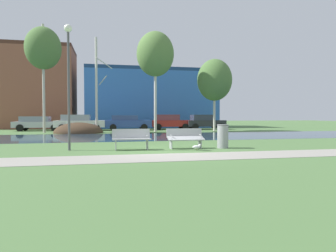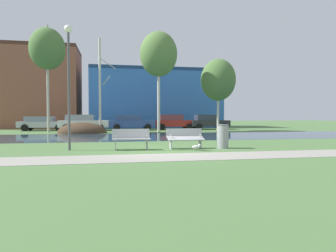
{
  "view_description": "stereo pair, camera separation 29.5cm",
  "coord_description": "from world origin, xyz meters",
  "px_view_note": "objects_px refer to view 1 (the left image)",
  "views": [
    {
      "loc": [
        -2.28,
        -11.95,
        1.43
      ],
      "look_at": [
        0.5,
        1.19,
        0.97
      ],
      "focal_mm": 32.16,
      "sensor_mm": 36.0,
      "label": 1
    },
    {
      "loc": [
        -1.99,
        -12.0,
        1.43
      ],
      "look_at": [
        0.5,
        1.19,
        0.97
      ],
      "focal_mm": 32.16,
      "sensor_mm": 36.0,
      "label": 2
    }
  ],
  "objects_px": {
    "parked_van_nearest_silver": "(38,123)",
    "parked_suv_fifth_dark": "(204,122)",
    "seagull": "(197,147)",
    "bench_right": "(185,138)",
    "bench_left": "(131,139)",
    "parked_wagon_fourth_red": "(169,122)",
    "streetlamp": "(68,66)",
    "parked_hatch_third_blue": "(127,122)",
    "trash_bin": "(223,136)",
    "parked_sedan_second_white": "(79,122)"
  },
  "relations": [
    {
      "from": "parked_wagon_fourth_red",
      "to": "parked_van_nearest_silver",
      "type": "bearing_deg",
      "value": -179.62
    },
    {
      "from": "trash_bin",
      "to": "parked_hatch_third_blue",
      "type": "distance_m",
      "value": 17.78
    },
    {
      "from": "bench_right",
      "to": "parked_sedan_second_white",
      "type": "relative_size",
      "value": 0.34
    },
    {
      "from": "parked_van_nearest_silver",
      "to": "parked_sedan_second_white",
      "type": "height_order",
      "value": "parked_sedan_second_white"
    },
    {
      "from": "bench_left",
      "to": "parked_van_nearest_silver",
      "type": "xyz_separation_m",
      "value": [
        -7.25,
        17.74,
        0.26
      ]
    },
    {
      "from": "parked_van_nearest_silver",
      "to": "parked_wagon_fourth_red",
      "type": "bearing_deg",
      "value": 0.38
    },
    {
      "from": "trash_bin",
      "to": "parked_van_nearest_silver",
      "type": "relative_size",
      "value": 0.23
    },
    {
      "from": "seagull",
      "to": "streetlamp",
      "type": "bearing_deg",
      "value": 170.09
    },
    {
      "from": "trash_bin",
      "to": "parked_hatch_third_blue",
      "type": "xyz_separation_m",
      "value": [
        -2.88,
        17.54,
        0.24
      ]
    },
    {
      "from": "parked_hatch_third_blue",
      "to": "parked_van_nearest_silver",
      "type": "bearing_deg",
      "value": 177.2
    },
    {
      "from": "bench_right",
      "to": "parked_van_nearest_silver",
      "type": "bearing_deg",
      "value": 118.4
    },
    {
      "from": "bench_left",
      "to": "parked_van_nearest_silver",
      "type": "bearing_deg",
      "value": 112.22
    },
    {
      "from": "parked_hatch_third_blue",
      "to": "parked_wagon_fourth_red",
      "type": "distance_m",
      "value": 4.4
    },
    {
      "from": "bench_right",
      "to": "parked_sedan_second_white",
      "type": "bearing_deg",
      "value": 108.48
    },
    {
      "from": "parked_wagon_fourth_red",
      "to": "seagull",
      "type": "bearing_deg",
      "value": -98.68
    },
    {
      "from": "trash_bin",
      "to": "parked_sedan_second_white",
      "type": "bearing_deg",
      "value": 112.96
    },
    {
      "from": "parked_van_nearest_silver",
      "to": "parked_hatch_third_blue",
      "type": "xyz_separation_m",
      "value": [
        8.37,
        -0.41,
        0.05
      ]
    },
    {
      "from": "seagull",
      "to": "parked_suv_fifth_dark",
      "type": "distance_m",
      "value": 19.27
    },
    {
      "from": "parked_van_nearest_silver",
      "to": "bench_left",
      "type": "bearing_deg",
      "value": -67.78
    },
    {
      "from": "streetlamp",
      "to": "parked_sedan_second_white",
      "type": "height_order",
      "value": "streetlamp"
    },
    {
      "from": "parked_suv_fifth_dark",
      "to": "parked_sedan_second_white",
      "type": "bearing_deg",
      "value": 179.75
    },
    {
      "from": "bench_left",
      "to": "parked_suv_fifth_dark",
      "type": "height_order",
      "value": "parked_suv_fifth_dark"
    },
    {
      "from": "bench_left",
      "to": "trash_bin",
      "type": "distance_m",
      "value": 4.01
    },
    {
      "from": "parked_sedan_second_white",
      "to": "streetlamp",
      "type": "bearing_deg",
      "value": -86.76
    },
    {
      "from": "bench_left",
      "to": "streetlamp",
      "type": "height_order",
      "value": "streetlamp"
    },
    {
      "from": "parked_van_nearest_silver",
      "to": "trash_bin",
      "type": "bearing_deg",
      "value": -57.92
    },
    {
      "from": "parked_sedan_second_white",
      "to": "parked_hatch_third_blue",
      "type": "relative_size",
      "value": 1.04
    },
    {
      "from": "streetlamp",
      "to": "bench_right",
      "type": "bearing_deg",
      "value": -3.0
    },
    {
      "from": "streetlamp",
      "to": "parked_van_nearest_silver",
      "type": "xyz_separation_m",
      "value": [
        -4.72,
        17.49,
        -2.72
      ]
    },
    {
      "from": "parked_hatch_third_blue",
      "to": "trash_bin",
      "type": "bearing_deg",
      "value": -80.68
    },
    {
      "from": "seagull",
      "to": "parked_suv_fifth_dark",
      "type": "relative_size",
      "value": 0.1
    },
    {
      "from": "bench_right",
      "to": "parked_van_nearest_silver",
      "type": "xyz_separation_m",
      "value": [
        -9.59,
        17.74,
        0.26
      ]
    },
    {
      "from": "parked_wagon_fourth_red",
      "to": "parked_suv_fifth_dark",
      "type": "relative_size",
      "value": 1.05
    },
    {
      "from": "bench_left",
      "to": "parked_hatch_third_blue",
      "type": "relative_size",
      "value": 0.35
    },
    {
      "from": "bench_right",
      "to": "trash_bin",
      "type": "height_order",
      "value": "trash_bin"
    },
    {
      "from": "streetlamp",
      "to": "parked_suv_fifth_dark",
      "type": "xyz_separation_m",
      "value": [
        11.71,
        17.21,
        -2.65
      ]
    },
    {
      "from": "streetlamp",
      "to": "parked_hatch_third_blue",
      "type": "height_order",
      "value": "streetlamp"
    },
    {
      "from": "bench_left",
      "to": "seagull",
      "type": "xyz_separation_m",
      "value": [
        2.67,
        -0.65,
        -0.34
      ]
    },
    {
      "from": "streetlamp",
      "to": "parked_wagon_fourth_red",
      "type": "height_order",
      "value": "streetlamp"
    },
    {
      "from": "bench_right",
      "to": "trash_bin",
      "type": "relative_size",
      "value": 1.53
    },
    {
      "from": "bench_right",
      "to": "parked_hatch_third_blue",
      "type": "height_order",
      "value": "parked_hatch_third_blue"
    },
    {
      "from": "seagull",
      "to": "bench_right",
      "type": "bearing_deg",
      "value": 116.52
    },
    {
      "from": "parked_van_nearest_silver",
      "to": "parked_suv_fifth_dark",
      "type": "xyz_separation_m",
      "value": [
        16.43,
        -0.28,
        0.07
      ]
    },
    {
      "from": "streetlamp",
      "to": "parked_van_nearest_silver",
      "type": "distance_m",
      "value": 18.32
    },
    {
      "from": "parked_van_nearest_silver",
      "to": "seagull",
      "type": "bearing_deg",
      "value": -61.67
    },
    {
      "from": "bench_left",
      "to": "parked_wagon_fourth_red",
      "type": "relative_size",
      "value": 0.37
    },
    {
      "from": "streetlamp",
      "to": "parked_suv_fifth_dark",
      "type": "bearing_deg",
      "value": 55.76
    },
    {
      "from": "trash_bin",
      "to": "parked_wagon_fourth_red",
      "type": "height_order",
      "value": "parked_wagon_fourth_red"
    },
    {
      "from": "parked_van_nearest_silver",
      "to": "parked_hatch_third_blue",
      "type": "bearing_deg",
      "value": -2.8
    },
    {
      "from": "streetlamp",
      "to": "parked_hatch_third_blue",
      "type": "bearing_deg",
      "value": 77.92
    }
  ]
}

